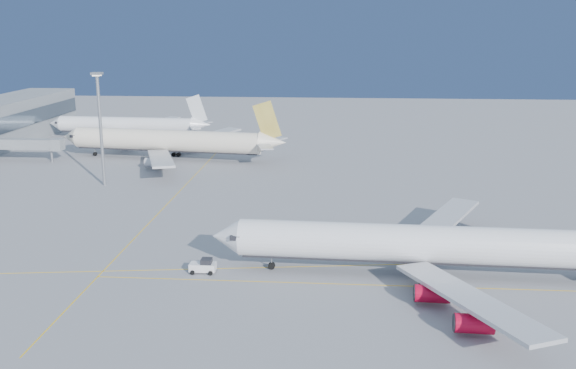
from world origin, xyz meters
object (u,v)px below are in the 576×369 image
at_px(pushback_tug, 204,266).
at_px(airliner_etihad, 171,141).
at_px(light_mast, 100,120).
at_px(airliner_virgin, 429,245).
at_px(airliner_third, 129,125).

bearing_deg(pushback_tug, airliner_etihad, 107.92).
bearing_deg(light_mast, airliner_virgin, -36.73).
distance_m(airliner_third, light_mast, 70.15).
bearing_deg(pushback_tug, airliner_third, 113.31).
relative_size(airliner_third, light_mast, 2.12).
distance_m(airliner_etihad, airliner_third, 42.20).
relative_size(airliner_virgin, airliner_etihad, 0.99).
height_order(pushback_tug, light_mast, light_mast).
distance_m(pushback_tug, light_mast, 69.08).
bearing_deg(airliner_third, airliner_etihad, -51.99).
xyz_separation_m(airliner_virgin, airliner_third, (-88.59, 122.24, -0.38)).
relative_size(pushback_tug, light_mast, 0.15).
bearing_deg(airliner_etihad, airliner_third, 132.30).
height_order(airliner_etihad, pushback_tug, airliner_etihad).
height_order(airliner_virgin, light_mast, light_mast).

